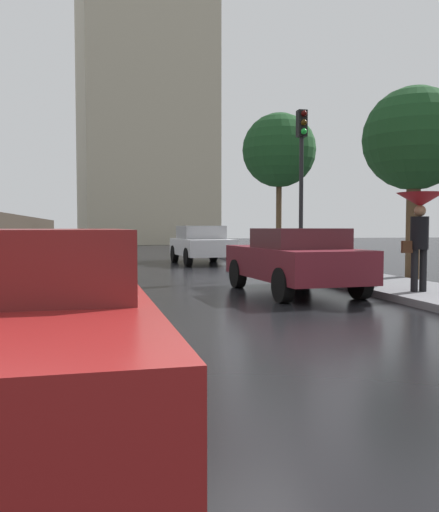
{
  "coord_description": "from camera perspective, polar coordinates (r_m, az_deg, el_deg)",
  "views": [
    {
      "loc": [
        -1.49,
        -6.38,
        1.42
      ],
      "look_at": [
        1.01,
        4.63,
        0.82
      ],
      "focal_mm": 37.87,
      "sensor_mm": 36.0,
      "label": 1
    }
  ],
  "objects": [
    {
      "name": "car_maroon_mid_road",
      "position": [
        11.69,
        7.94,
        -0.34
      ],
      "size": [
        2.09,
        4.13,
        1.4
      ],
      "rotation": [
        0.0,
        0.0,
        0.07
      ],
      "color": "maroon",
      "rests_on": "ground"
    },
    {
      "name": "ground",
      "position": [
        6.7,
        0.31,
        -9.18
      ],
      "size": [
        120.0,
        120.0,
        0.0
      ],
      "primitive_type": "plane",
      "color": "black"
    },
    {
      "name": "car_white_near_kerb",
      "position": [
        21.05,
        -1.93,
        1.3
      ],
      "size": [
        2.04,
        3.91,
        1.48
      ],
      "rotation": [
        0.0,
        0.0,
        0.06
      ],
      "color": "silver",
      "rests_on": "ground"
    },
    {
      "name": "pedestrian_with_umbrella_near",
      "position": [
        11.4,
        20.39,
        4.14
      ],
      "size": [
        0.92,
        0.92,
        1.96
      ],
      "rotation": [
        0.0,
        0.0,
        -0.13
      ],
      "color": "black",
      "rests_on": "sidewalk_strip"
    },
    {
      "name": "distant_tower",
      "position": [
        49.43,
        -7.93,
        17.68
      ],
      "size": [
        11.87,
        10.31,
        33.53
      ],
      "color": "#B2A88E",
      "rests_on": "ground"
    },
    {
      "name": "traffic_light",
      "position": [
        15.79,
        8.67,
        9.9
      ],
      "size": [
        0.26,
        0.39,
        4.6
      ],
      "color": "black",
      "rests_on": "sidewalk_strip"
    },
    {
      "name": "street_tree_mid",
      "position": [
        25.63,
        6.32,
        11.0
      ],
      "size": [
        3.41,
        3.41,
        6.7
      ],
      "color": "#4C3823",
      "rests_on": "ground"
    },
    {
      "name": "car_red_behind_camera",
      "position": [
        3.87,
        -21.0,
        -7.06
      ],
      "size": [
        1.83,
        4.3,
        1.41
      ],
      "rotation": [
        0.0,
        0.0,
        3.16
      ],
      "color": "maroon",
      "rests_on": "ground"
    },
    {
      "name": "street_tree_near",
      "position": [
        15.13,
        19.91,
        11.44
      ],
      "size": [
        2.66,
        2.66,
        5.05
      ],
      "color": "#4C3823",
      "rests_on": "ground"
    },
    {
      "name": "car_black_far_ahead",
      "position": [
        26.6,
        -13.99,
        1.41
      ],
      "size": [
        1.87,
        4.17,
        1.33
      ],
      "rotation": [
        0.0,
        0.0,
        3.13
      ],
      "color": "black",
      "rests_on": "ground"
    }
  ]
}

